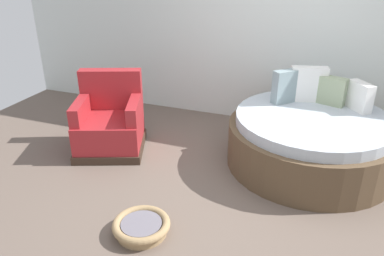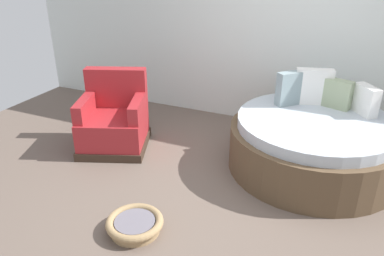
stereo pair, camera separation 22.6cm
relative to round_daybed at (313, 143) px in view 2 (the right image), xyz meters
The scene contains 5 objects.
ground_plane 1.17m from the round_daybed, 124.50° to the right, with size 8.00×8.00×0.02m, color #66564C.
back_wall 1.66m from the round_daybed, 119.75° to the left, with size 8.00×0.12×2.75m, color silver.
round_daybed is the anchor object (origin of this frame).
red_armchair 2.39m from the round_daybed, 168.98° to the right, with size 1.03×1.03×0.94m.
pet_basket 2.18m from the round_daybed, 125.35° to the right, with size 0.51×0.51×0.13m.
Camera 2 is at (0.93, -3.06, 2.26)m, focal length 35.38 mm.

